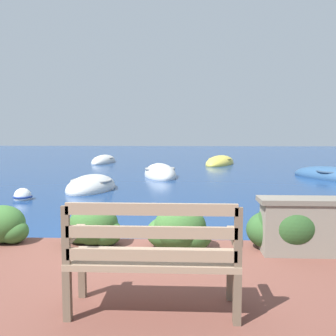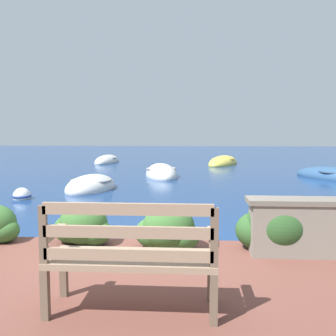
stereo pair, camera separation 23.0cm
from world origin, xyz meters
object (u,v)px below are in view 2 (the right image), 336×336
Objects in this scene: rowboat_far at (161,175)px; rowboat_outer at (223,163)px; park_bench at (131,254)px; rowboat_mid at (335,177)px; rowboat_distant at (107,161)px; mooring_buoy at (22,196)px; rowboat_nearest at (91,187)px.

rowboat_far is 0.74× the size of rowboat_outer.
park_bench is at bearing 13.13° from rowboat_outer.
rowboat_outer reaches higher than rowboat_mid.
park_bench is at bearing -161.71° from rowboat_distant.
rowboat_mid is 1.28× the size of rowboat_far.
rowboat_far is 5.65× the size of mooring_buoy.
rowboat_outer is at bearing 60.75° from mooring_buoy.
rowboat_outer reaches higher than rowboat_distant.
rowboat_far is (-6.24, 0.29, 0.01)m from rowboat_mid.
park_bench is at bearing -59.65° from rowboat_mid.
rowboat_far is 0.87× the size of rowboat_distant.
rowboat_nearest is at bearing -42.81° from rowboat_far.
rowboat_distant is at bearing -159.52° from rowboat_nearest.
rowboat_far reaches higher than rowboat_nearest.
rowboat_mid is 11.79m from rowboat_distant.
rowboat_nearest reaches higher than mooring_buoy.
park_bench is at bearing -58.30° from mooring_buoy.
rowboat_mid is 10.42m from mooring_buoy.
park_bench is 2.90× the size of mooring_buoy.
rowboat_nearest is 8.56m from rowboat_mid.
rowboat_outer is 1.17× the size of rowboat_distant.
park_bench reaches higher than mooring_buoy.
rowboat_far is at bearing 57.67° from mooring_buoy.
rowboat_nearest reaches higher than rowboat_distant.
rowboat_outer is (2.07, 16.56, -0.64)m from park_bench.
mooring_buoy is (-1.32, -1.63, 0.01)m from rowboat_nearest.
mooring_buoy is (-3.10, -4.90, -0.00)m from rowboat_far.
rowboat_outer is at bearing 163.01° from rowboat_nearest.
park_bench is 0.51× the size of rowboat_far.
rowboat_far is 6.19m from rowboat_outer.
rowboat_nearest is 3.72m from rowboat_far.
rowboat_distant reaches higher than mooring_buoy.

